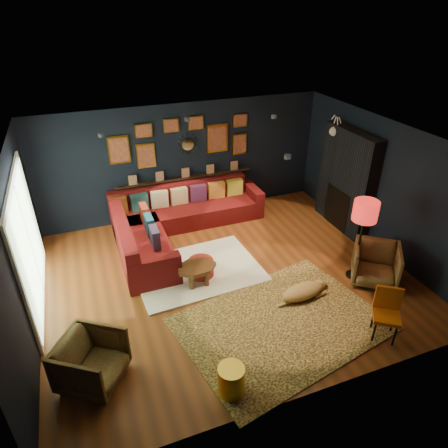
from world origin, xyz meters
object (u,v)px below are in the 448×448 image
object	(u,v)px
floor_lamp	(365,215)
armchair_right	(376,263)
sectional	(171,222)
armchair_left	(91,360)
dog	(303,289)
orange_chair	(387,309)
pouf	(201,267)
gold_stool	(231,380)
coffee_table	(197,269)

from	to	relation	value
floor_lamp	armchair_right	bearing A→B (deg)	-44.44
sectional	armchair_left	world-z (taller)	sectional
armchair_left	dog	size ratio (longest dim) A/B	0.72
armchair_right	orange_chair	world-z (taller)	orange_chair
pouf	dog	bearing A→B (deg)	-40.48
orange_chair	dog	xyz separation A→B (m)	(-0.72, 1.16, -0.29)
sectional	gold_stool	xyz separation A→B (m)	(-0.26, -4.16, -0.10)
pouf	sectional	bearing A→B (deg)	95.60
armchair_left	dog	distance (m)	3.56
armchair_right	pouf	bearing A→B (deg)	-166.10
armchair_left	coffee_table	bearing A→B (deg)	-17.79
armchair_left	armchair_right	size ratio (longest dim) A/B	1.00
armchair_right	coffee_table	bearing A→B (deg)	-161.72
sectional	pouf	world-z (taller)	sectional
sectional	orange_chair	xyz separation A→B (m)	(2.32, -4.00, 0.16)
floor_lamp	sectional	bearing A→B (deg)	137.02
coffee_table	pouf	size ratio (longest dim) A/B	1.66
floor_lamp	dog	bearing A→B (deg)	-169.91
coffee_table	armchair_left	world-z (taller)	armchair_left
armchair_left	dog	xyz separation A→B (m)	(3.52, 0.48, -0.20)
sectional	coffee_table	world-z (taller)	sectional
coffee_table	pouf	bearing A→B (deg)	55.16
coffee_table	armchair_left	size ratio (longest dim) A/B	0.99
sectional	orange_chair	size ratio (longest dim) A/B	4.11
armchair_left	floor_lamp	distance (m)	4.87
orange_chair	dog	bearing A→B (deg)	156.92
coffee_table	armchair_right	distance (m)	3.23
gold_stool	floor_lamp	size ratio (longest dim) A/B	0.29
armchair_right	floor_lamp	world-z (taller)	floor_lamp
pouf	dog	distance (m)	1.90
armchair_left	floor_lamp	bearing A→B (deg)	-47.35
sectional	floor_lamp	distance (m)	3.97
sectional	gold_stool	world-z (taller)	sectional
pouf	floor_lamp	distance (m)	3.06
coffee_table	sectional	bearing A→B (deg)	90.45
coffee_table	armchair_right	bearing A→B (deg)	-19.05
armchair_right	gold_stool	xyz separation A→B (m)	(-3.32, -1.29, -0.17)
coffee_table	pouf	distance (m)	0.29
armchair_left	floor_lamp	world-z (taller)	floor_lamp
coffee_table	orange_chair	xyz separation A→B (m)	(2.31, -2.19, 0.16)
armchair_right	armchair_left	bearing A→B (deg)	-137.50
armchair_left	armchair_right	world-z (taller)	armchair_right
sectional	dog	size ratio (longest dim) A/B	3.07
pouf	armchair_right	bearing A→B (deg)	-23.42
armchair_right	gold_stool	size ratio (longest dim) A/B	1.77
coffee_table	gold_stool	xyz separation A→B (m)	(-0.27, -2.34, -0.10)
armchair_right	floor_lamp	size ratio (longest dim) A/B	0.51
sectional	armchair_right	distance (m)	4.20
coffee_table	floor_lamp	size ratio (longest dim) A/B	0.50
gold_stool	orange_chair	bearing A→B (deg)	3.47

